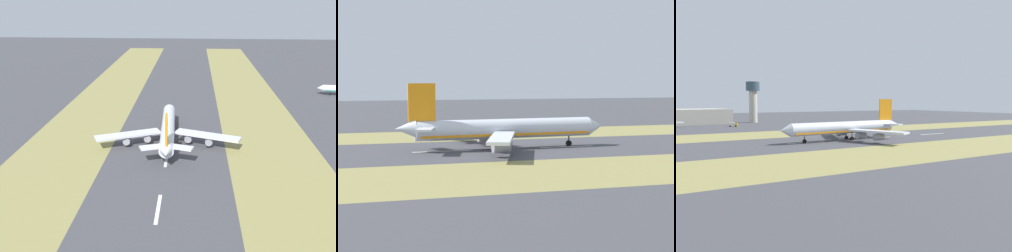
% 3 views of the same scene
% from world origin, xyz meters
% --- Properties ---
extents(ground_plane, '(800.00, 800.00, 0.00)m').
position_xyz_m(ground_plane, '(0.00, 0.00, 0.00)').
color(ground_plane, '#424247').
extents(grass_median_west, '(40.00, 600.00, 0.01)m').
position_xyz_m(grass_median_west, '(-45.00, 0.00, 0.00)').
color(grass_median_west, olive).
rests_on(grass_median_west, ground).
extents(grass_median_east, '(40.00, 600.00, 0.01)m').
position_xyz_m(grass_median_east, '(45.00, 0.00, 0.00)').
color(grass_median_east, olive).
rests_on(grass_median_east, ground).
extents(centreline_dash_near, '(1.20, 18.00, 0.01)m').
position_xyz_m(centreline_dash_near, '(0.00, -59.37, 0.01)').
color(centreline_dash_near, silver).
rests_on(centreline_dash_near, ground).
extents(centreline_dash_mid, '(1.20, 18.00, 0.01)m').
position_xyz_m(centreline_dash_mid, '(0.00, -19.37, 0.01)').
color(centreline_dash_mid, silver).
rests_on(centreline_dash_mid, ground).
extents(centreline_dash_far, '(1.20, 18.00, 0.01)m').
position_xyz_m(centreline_dash_far, '(0.00, 20.63, 0.01)').
color(centreline_dash_far, silver).
rests_on(centreline_dash_far, ground).
extents(airplane_main_jet, '(64.09, 67.16, 20.20)m').
position_xyz_m(airplane_main_jet, '(-0.66, -1.27, 6.02)').
color(airplane_main_jet, silver).
rests_on(airplane_main_jet, ground).
extents(control_tower, '(12.00, 12.00, 36.18)m').
position_xyz_m(control_tower, '(153.90, 5.52, 22.31)').
color(control_tower, '#B2AD9E').
rests_on(control_tower, ground).
extents(service_truck, '(4.13, 6.39, 3.10)m').
position_xyz_m(service_truck, '(114.40, 30.90, 1.67)').
color(service_truck, gold).
rests_on(service_truck, ground).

